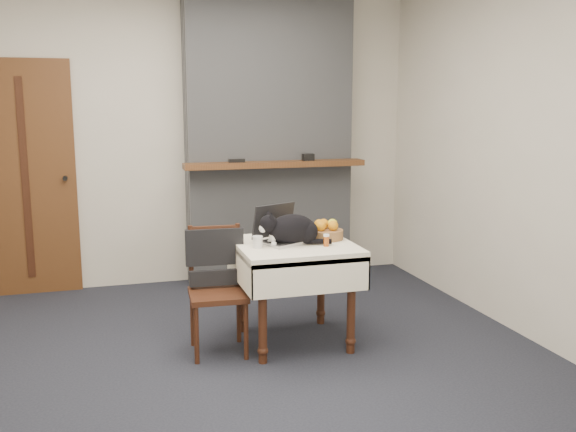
{
  "coord_description": "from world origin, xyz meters",
  "views": [
    {
      "loc": [
        -0.59,
        -3.83,
        1.65
      ],
      "look_at": [
        0.59,
        0.17,
        0.9
      ],
      "focal_mm": 40.0,
      "sensor_mm": 36.0,
      "label": 1
    }
  ],
  "objects_px": {
    "cat": "(293,230)",
    "pill_bottle": "(326,240)",
    "cream_jar": "(258,242)",
    "chair": "(216,271)",
    "fruit_basket": "(326,231)",
    "laptop": "(281,233)",
    "door": "(26,179)",
    "side_table": "(294,259)"
  },
  "relations": [
    {
      "from": "laptop",
      "to": "cat",
      "type": "relative_size",
      "value": 0.89
    },
    {
      "from": "laptop",
      "to": "pill_bottle",
      "type": "bearing_deg",
      "value": -66.09
    },
    {
      "from": "door",
      "to": "cat",
      "type": "relative_size",
      "value": 4.12
    },
    {
      "from": "cat",
      "to": "fruit_basket",
      "type": "distance_m",
      "value": 0.29
    },
    {
      "from": "cream_jar",
      "to": "pill_bottle",
      "type": "height_order",
      "value": "pill_bottle"
    },
    {
      "from": "cat",
      "to": "pill_bottle",
      "type": "distance_m",
      "value": 0.24
    },
    {
      "from": "door",
      "to": "pill_bottle",
      "type": "bearing_deg",
      "value": -43.18
    },
    {
      "from": "side_table",
      "to": "chair",
      "type": "distance_m",
      "value": 0.54
    },
    {
      "from": "cream_jar",
      "to": "chair",
      "type": "xyz_separation_m",
      "value": [
        -0.26,
        0.1,
        -0.2
      ]
    },
    {
      "from": "door",
      "to": "side_table",
      "type": "height_order",
      "value": "door"
    },
    {
      "from": "cat",
      "to": "fruit_basket",
      "type": "relative_size",
      "value": 2.04
    },
    {
      "from": "side_table",
      "to": "cat",
      "type": "height_order",
      "value": "cat"
    },
    {
      "from": "laptop",
      "to": "cream_jar",
      "type": "xyz_separation_m",
      "value": [
        -0.2,
        -0.13,
        -0.02
      ]
    },
    {
      "from": "fruit_basket",
      "to": "pill_bottle",
      "type": "bearing_deg",
      "value": -109.12
    },
    {
      "from": "door",
      "to": "cat",
      "type": "distance_m",
      "value": 2.56
    },
    {
      "from": "fruit_basket",
      "to": "chair",
      "type": "bearing_deg",
      "value": -178.04
    },
    {
      "from": "laptop",
      "to": "fruit_basket",
      "type": "height_order",
      "value": "laptop"
    },
    {
      "from": "cream_jar",
      "to": "chair",
      "type": "height_order",
      "value": "chair"
    },
    {
      "from": "pill_bottle",
      "to": "chair",
      "type": "bearing_deg",
      "value": 165.1
    },
    {
      "from": "pill_bottle",
      "to": "chair",
      "type": "relative_size",
      "value": 0.1
    },
    {
      "from": "door",
      "to": "laptop",
      "type": "bearing_deg",
      "value": -43.38
    },
    {
      "from": "side_table",
      "to": "cream_jar",
      "type": "distance_m",
      "value": 0.32
    },
    {
      "from": "cat",
      "to": "chair",
      "type": "xyz_separation_m",
      "value": [
        -0.51,
        0.07,
        -0.27
      ]
    },
    {
      "from": "cream_jar",
      "to": "chair",
      "type": "distance_m",
      "value": 0.35
    },
    {
      "from": "laptop",
      "to": "pill_bottle",
      "type": "distance_m",
      "value": 0.33
    },
    {
      "from": "cream_jar",
      "to": "fruit_basket",
      "type": "relative_size",
      "value": 0.33
    },
    {
      "from": "laptop",
      "to": "chair",
      "type": "xyz_separation_m",
      "value": [
        -0.46,
        -0.03,
        -0.23
      ]
    },
    {
      "from": "fruit_basket",
      "to": "door",
      "type": "bearing_deg",
      "value": 141.25
    },
    {
      "from": "door",
      "to": "side_table",
      "type": "distance_m",
      "value": 2.58
    },
    {
      "from": "chair",
      "to": "laptop",
      "type": "bearing_deg",
      "value": 7.56
    },
    {
      "from": "pill_bottle",
      "to": "fruit_basket",
      "type": "distance_m",
      "value": 0.23
    },
    {
      "from": "door",
      "to": "cream_jar",
      "type": "relative_size",
      "value": 25.81
    },
    {
      "from": "cream_jar",
      "to": "side_table",
      "type": "bearing_deg",
      "value": 12.46
    },
    {
      "from": "laptop",
      "to": "cat",
      "type": "distance_m",
      "value": 0.12
    },
    {
      "from": "cat",
      "to": "fruit_basket",
      "type": "xyz_separation_m",
      "value": [
        0.27,
        0.1,
        -0.05
      ]
    },
    {
      "from": "pill_bottle",
      "to": "side_table",
      "type": "bearing_deg",
      "value": 139.77
    },
    {
      "from": "cream_jar",
      "to": "fruit_basket",
      "type": "distance_m",
      "value": 0.54
    },
    {
      "from": "laptop",
      "to": "fruit_basket",
      "type": "distance_m",
      "value": 0.32
    },
    {
      "from": "door",
      "to": "chair",
      "type": "height_order",
      "value": "door"
    },
    {
      "from": "door",
      "to": "cream_jar",
      "type": "height_order",
      "value": "door"
    },
    {
      "from": "fruit_basket",
      "to": "chair",
      "type": "distance_m",
      "value": 0.81
    },
    {
      "from": "side_table",
      "to": "fruit_basket",
      "type": "distance_m",
      "value": 0.31
    }
  ]
}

